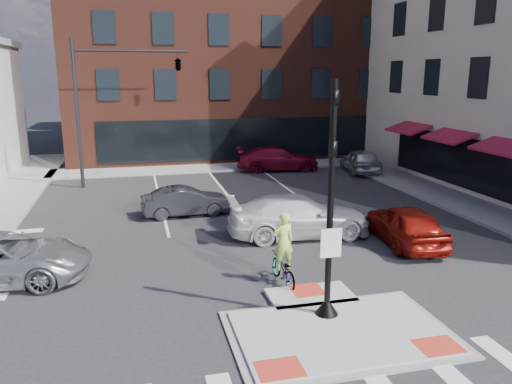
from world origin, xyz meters
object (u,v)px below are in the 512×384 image
object	(u,v)px
red_sedan	(405,224)
bg_car_dark	(186,201)
bg_car_silver	(361,160)
white_pickup	(299,216)
cyclist	(283,260)
bg_car_red	(278,159)

from	to	relation	value
red_sedan	bg_car_dark	distance (m)	9.50
red_sedan	bg_car_silver	xyz separation A→B (m)	(4.48, 13.22, 0.01)
bg_car_dark	red_sedan	bearing A→B (deg)	-131.33
white_pickup	bg_car_dark	xyz separation A→B (m)	(-3.95, 4.00, -0.16)
red_sedan	bg_car_dark	size ratio (longest dim) A/B	1.12
white_pickup	cyclist	bearing A→B (deg)	158.49
white_pickup	bg_car_silver	bearing A→B (deg)	-32.18
white_pickup	bg_car_red	distance (m)	13.66
bg_car_silver	cyclist	distance (m)	18.52
bg_car_red	cyclist	world-z (taller)	cyclist
bg_car_silver	red_sedan	bearing A→B (deg)	80.94
bg_car_silver	bg_car_red	bearing A→B (deg)	-11.17
bg_car_silver	bg_car_red	distance (m)	5.35
red_sedan	bg_car_red	world-z (taller)	bg_car_red
red_sedan	cyclist	xyz separation A→B (m)	(-5.48, -2.39, -0.00)
bg_car_red	cyclist	size ratio (longest dim) A/B	2.40
cyclist	white_pickup	bearing A→B (deg)	-119.41
bg_car_silver	cyclist	bearing A→B (deg)	67.11
bg_car_dark	bg_car_red	xyz separation A→B (m)	(7.00, 9.31, 0.13)
white_pickup	cyclist	size ratio (longest dim) A/B	2.50
white_pickup	bg_car_dark	world-z (taller)	white_pickup
white_pickup	red_sedan	bearing A→B (deg)	-113.89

